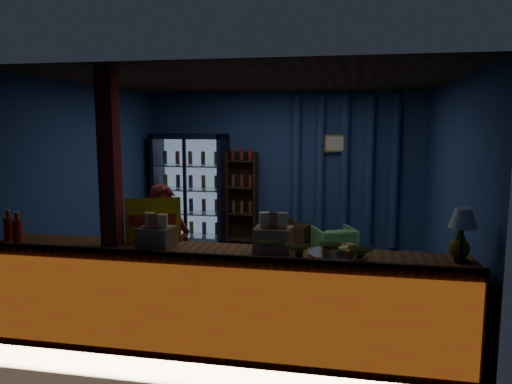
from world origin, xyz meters
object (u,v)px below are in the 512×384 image
at_px(green_chair, 334,244).
at_px(pastry_tray, 337,252).
at_px(table_lamp, 463,220).
at_px(shopkeeper, 164,256).

relative_size(green_chair, pastry_tray, 1.16).
bearing_deg(pastry_tray, table_lamp, -1.02).
distance_m(green_chair, pastry_tray, 3.25).
bearing_deg(green_chair, table_lamp, 87.65).
bearing_deg(table_lamp, green_chair, 110.04).
height_order(shopkeeper, pastry_tray, shopkeeper).
relative_size(pastry_tray, table_lamp, 1.13).
bearing_deg(green_chair, pastry_tray, 70.40).
xyz_separation_m(shopkeeper, green_chair, (1.62, 2.73, -0.47)).
height_order(green_chair, pastry_tray, pastry_tray).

